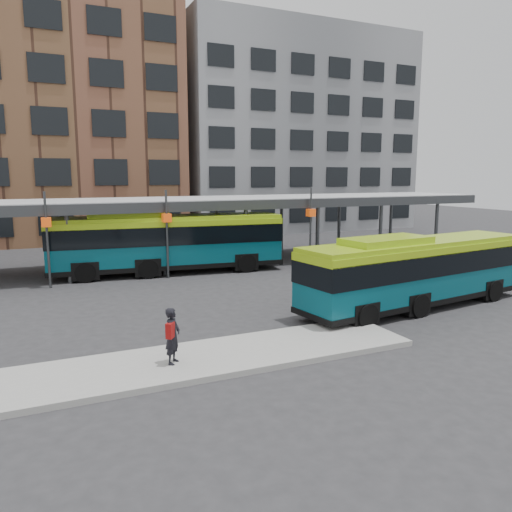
% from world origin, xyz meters
% --- Properties ---
extents(ground, '(120.00, 120.00, 0.00)m').
position_xyz_m(ground, '(0.00, 0.00, 0.00)').
color(ground, '#28282B').
rests_on(ground, ground).
extents(boarding_island, '(14.00, 3.00, 0.18)m').
position_xyz_m(boarding_island, '(-5.50, -3.00, 0.09)').
color(boarding_island, gray).
rests_on(boarding_island, ground).
extents(canopy, '(40.00, 6.53, 4.80)m').
position_xyz_m(canopy, '(-0.06, 12.87, 3.91)').
color(canopy, '#999B9E').
rests_on(canopy, ground).
extents(building_brick, '(26.00, 14.00, 22.00)m').
position_xyz_m(building_brick, '(-10.00, 32.00, 11.00)').
color(building_brick, brown).
rests_on(building_brick, ground).
extents(building_grey, '(24.00, 14.00, 20.00)m').
position_xyz_m(building_grey, '(16.00, 32.00, 10.00)').
color(building_grey, slate).
rests_on(building_grey, ground).
extents(bus_front, '(11.57, 3.83, 3.13)m').
position_xyz_m(bus_front, '(5.00, -0.71, 1.63)').
color(bus_front, '#074653').
rests_on(bus_front, ground).
extents(bus_rear, '(13.24, 4.10, 3.59)m').
position_xyz_m(bus_rear, '(-2.66, 11.13, 1.87)').
color(bus_rear, '#074653').
rests_on(bus_rear, ground).
extents(pedestrian, '(0.68, 0.72, 1.65)m').
position_xyz_m(pedestrian, '(-6.22, -3.15, 1.02)').
color(pedestrian, black).
rests_on(pedestrian, boarding_island).
extents(bike_rack, '(5.35, 1.47, 0.98)m').
position_xyz_m(bike_rack, '(12.77, 11.94, 0.47)').
color(bike_rack, slate).
rests_on(bike_rack, ground).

